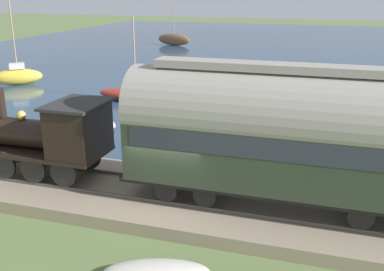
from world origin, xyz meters
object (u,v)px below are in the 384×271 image
object	(u,v)px
steam_locomotive	(55,134)
rowboat_mid_harbor	(105,123)
sailboat_brown	(174,39)
rowboat_off_pier	(170,139)
passenger_coach	(286,133)
sailboat_red	(136,95)
sailboat_yellow	(18,75)
rowboat_near_shore	(383,171)

from	to	relation	value
steam_locomotive	rowboat_mid_harbor	xyz separation A→B (m)	(7.46, 2.01, -1.91)
sailboat_brown	rowboat_off_pier	bearing A→B (deg)	-147.88
passenger_coach	sailboat_red	bearing A→B (deg)	39.66
sailboat_yellow	sailboat_red	xyz separation A→B (m)	(-2.19, -11.00, -0.31)
steam_locomotive	sailboat_yellow	bearing A→B (deg)	41.48
sailboat_red	rowboat_off_pier	bearing A→B (deg)	-141.82
steam_locomotive	rowboat_off_pier	world-z (taller)	steam_locomotive
sailboat_yellow	rowboat_near_shore	world-z (taller)	sailboat_yellow
rowboat_mid_harbor	rowboat_near_shore	world-z (taller)	rowboat_mid_harbor
sailboat_red	rowboat_off_pier	world-z (taller)	sailboat_red
sailboat_brown	rowboat_mid_harbor	distance (m)	36.35
sailboat_brown	rowboat_near_shore	size ratio (longest dim) A/B	2.92
steam_locomotive	sailboat_brown	world-z (taller)	sailboat_brown
passenger_coach	sailboat_red	world-z (taller)	sailboat_red
rowboat_mid_harbor	rowboat_off_pier	world-z (taller)	rowboat_mid_harbor
rowboat_mid_harbor	rowboat_near_shore	bearing A→B (deg)	-63.98
sailboat_brown	rowboat_near_shore	world-z (taller)	sailboat_brown
sailboat_red	rowboat_off_pier	xyz separation A→B (m)	(-7.25, -5.03, -0.26)
sailboat_yellow	rowboat_near_shore	distance (m)	27.90
steam_locomotive	rowboat_off_pier	distance (m)	6.91
passenger_coach	rowboat_mid_harbor	size ratio (longest dim) A/B	5.06
passenger_coach	sailboat_brown	size ratio (longest dim) A/B	1.79
steam_locomotive	sailboat_yellow	distance (m)	20.99
rowboat_mid_harbor	rowboat_off_pier	size ratio (longest dim) A/B	0.80
steam_locomotive	sailboat_brown	size ratio (longest dim) A/B	0.89
steam_locomotive	rowboat_mid_harbor	size ratio (longest dim) A/B	2.50
sailboat_red	rowboat_near_shore	size ratio (longest dim) A/B	2.81
rowboat_near_shore	rowboat_mid_harbor	bearing A→B (deg)	68.46
steam_locomotive	passenger_coach	bearing A→B (deg)	-90.00
passenger_coach	rowboat_near_shore	xyz separation A→B (m)	(4.85, -3.51, -2.80)
sailboat_yellow	rowboat_near_shore	size ratio (longest dim) A/B	4.57
steam_locomotive	sailboat_red	world-z (taller)	sailboat_red
steam_locomotive	passenger_coach	size ratio (longest dim) A/B	0.50
rowboat_off_pier	rowboat_near_shore	xyz separation A→B (m)	(-1.41, -9.67, 0.05)
steam_locomotive	rowboat_near_shore	size ratio (longest dim) A/B	2.59
passenger_coach	sailboat_yellow	distance (m)	27.27
steam_locomotive	rowboat_off_pier	xyz separation A→B (m)	(6.26, -2.16, -1.99)
sailboat_yellow	sailboat_red	distance (m)	11.22
sailboat_red	rowboat_mid_harbor	bearing A→B (deg)	-168.46
sailboat_brown	rowboat_mid_harbor	bearing A→B (deg)	-153.48
passenger_coach	steam_locomotive	bearing A→B (deg)	90.00
rowboat_mid_harbor	rowboat_near_shore	size ratio (longest dim) A/B	1.03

